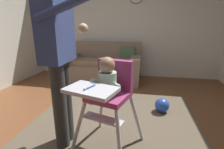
% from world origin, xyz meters
% --- Properties ---
extents(ground, '(6.13, 6.42, 0.10)m').
position_xyz_m(ground, '(0.00, 0.00, -0.05)').
color(ground, brown).
extents(wall_far, '(5.33, 0.06, 2.55)m').
position_xyz_m(wall_far, '(0.00, 2.44, 1.28)').
color(wall_far, silver).
rests_on(wall_far, ground).
extents(area_rug, '(2.18, 2.25, 0.01)m').
position_xyz_m(area_rug, '(0.16, 0.08, 0.00)').
color(area_rug, brown).
rests_on(area_rug, ground).
extents(couch, '(1.66, 0.86, 0.86)m').
position_xyz_m(couch, '(-0.39, 1.92, 0.33)').
color(couch, '#87705E').
rests_on(couch, ground).
extents(high_chair, '(0.75, 0.83, 0.98)m').
position_xyz_m(high_chair, '(0.17, -0.32, 0.67)').
color(high_chair, silver).
rests_on(high_chair, ground).
extents(adult_standing, '(0.51, 0.50, 1.70)m').
position_xyz_m(adult_standing, '(-0.31, -0.31, 0.97)').
color(adult_standing, '#363736').
rests_on(adult_standing, ground).
extents(toy_ball, '(0.21, 0.21, 0.21)m').
position_xyz_m(toy_ball, '(0.80, 0.57, 0.10)').
color(toy_ball, '#284CB7').
rests_on(toy_ball, ground).
extents(toy_ball_second, '(0.16, 0.16, 0.16)m').
position_xyz_m(toy_ball_second, '(-0.26, 0.72, 0.08)').
color(toy_ball_second, green).
rests_on(toy_ball_second, ground).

